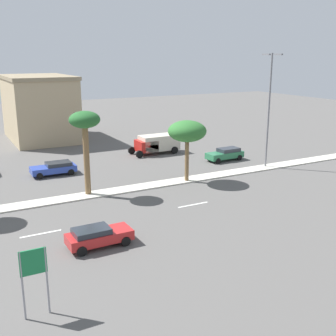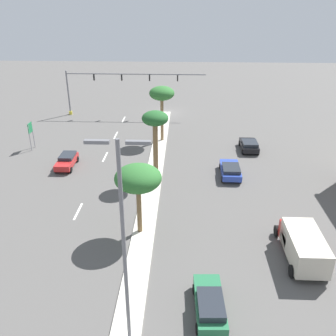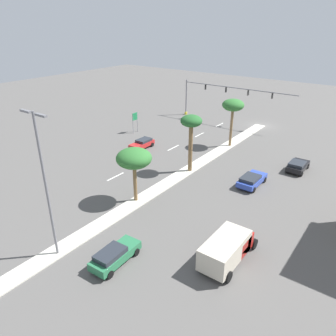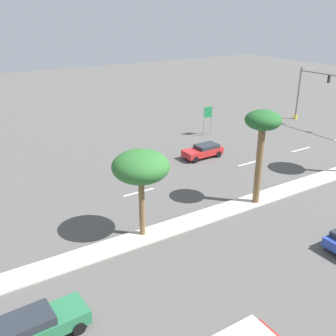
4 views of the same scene
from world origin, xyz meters
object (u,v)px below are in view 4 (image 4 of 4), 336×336
at_px(directional_road_sign, 208,115).
at_px(sedan_green_rear, 36,326).
at_px(sedan_red_trailing, 203,151).
at_px(palm_tree_left, 141,167).
at_px(palm_tree_leading, 263,127).

relative_size(directional_road_sign, sedan_green_rear, 0.75).
relative_size(sedan_red_trailing, sedan_green_rear, 0.92).
xyz_separation_m(directional_road_sign, palm_tree_left, (-15.47, 17.34, 2.49)).
height_order(directional_road_sign, sedan_red_trailing, directional_road_sign).
height_order(palm_tree_leading, sedan_green_rear, palm_tree_leading).
xyz_separation_m(palm_tree_leading, sedan_green_rear, (-4.60, 18.05, -5.41)).
distance_m(palm_tree_leading, sedan_red_trailing, 11.92).
bearing_deg(sedan_green_rear, directional_road_sign, -51.19).
bearing_deg(palm_tree_leading, palm_tree_left, 86.46).
xyz_separation_m(palm_tree_leading, sedan_red_trailing, (10.26, -2.64, -5.46)).
bearing_deg(sedan_red_trailing, directional_road_sign, -40.72).
height_order(directional_road_sign, palm_tree_left, palm_tree_left).
relative_size(directional_road_sign, sedan_red_trailing, 0.82).
distance_m(sedan_red_trailing, sedan_green_rear, 25.47).
bearing_deg(palm_tree_leading, directional_road_sign, -25.43).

